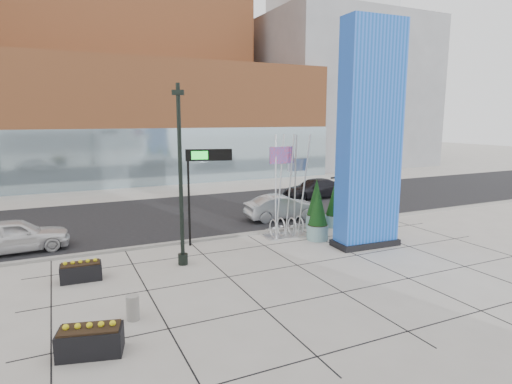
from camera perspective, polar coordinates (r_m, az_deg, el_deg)
name	(u,v)px	position (r m, az deg, el deg)	size (l,w,h in m)	color
ground	(264,261)	(17.96, 1.10, -9.24)	(160.00, 160.00, 0.00)	#9E9991
street_asphalt	(193,213)	(26.95, -8.41, -2.83)	(80.00, 12.00, 0.02)	black
curb_edge	(229,236)	(21.43, -3.69, -5.91)	(80.00, 0.30, 0.12)	gray
tower_podium	(149,122)	(43.06, -14.02, 9.05)	(34.00, 10.00, 11.00)	#AB5E31
tower_glass_front	(162,157)	(38.51, -12.41, 4.58)	(34.00, 0.60, 5.00)	#8CA5B2
building_grey_parking	(334,94)	(58.00, 10.34, 12.77)	(20.00, 18.00, 18.00)	slate
blue_pylon	(370,140)	(19.94, 14.91, 6.72)	(3.10, 1.49, 10.14)	#0B49A8
lamp_post	(181,193)	(17.12, -9.97, -0.16)	(0.49, 0.40, 7.19)	black
public_art_sculpture	(287,210)	(21.40, 4.16, -2.41)	(2.30, 1.22, 5.11)	silver
concrete_bollard	(133,308)	(13.49, -16.10, -14.60)	(0.38, 0.38, 0.75)	gray
overhead_street_sign	(204,163)	(19.80, -6.93, 3.90)	(2.09, 0.72, 4.48)	black
round_planter_east	(333,207)	(23.67, 10.29, -2.02)	(0.91, 0.91, 2.26)	#7FA9AB
round_planter_mid	(316,205)	(23.01, 8.04, -1.77)	(1.08, 1.08, 2.71)	#7FA9AB
round_planter_west	(318,215)	(20.96, 8.25, -3.03)	(1.05, 1.05, 2.61)	#7FA9AB
box_planter_north	(81,271)	(17.12, -22.30, -9.70)	(1.46, 0.78, 0.78)	black
box_planter_south	(90,340)	(12.06, -21.21, -17.87)	(1.70, 1.14, 0.86)	black
car_white_west	(15,236)	(21.69, -29.47, -5.12)	(1.77, 4.41, 1.50)	white
car_silver_mid	(282,208)	(25.01, 3.49, -2.08)	(1.51, 4.32, 1.42)	#ADB0B5
car_dark_east	(314,189)	(31.88, 7.68, 0.41)	(1.97, 4.84, 1.40)	black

